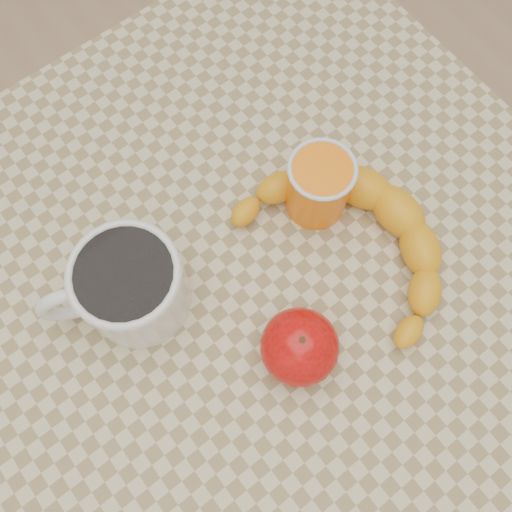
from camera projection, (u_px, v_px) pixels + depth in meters
ground at (256, 361)px, 1.39m from camera, size 3.00×3.00×0.00m
table at (256, 282)px, 0.77m from camera, size 0.80×0.80×0.75m
coffee_mug at (129, 286)px, 0.62m from camera, size 0.18×0.15×0.10m
orange_juice_glass at (319, 186)px, 0.67m from camera, size 0.08×0.08×0.09m
apple at (300, 347)px, 0.61m from camera, size 0.09×0.09×0.08m
banana at (354, 242)px, 0.67m from camera, size 0.26×0.34×0.05m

